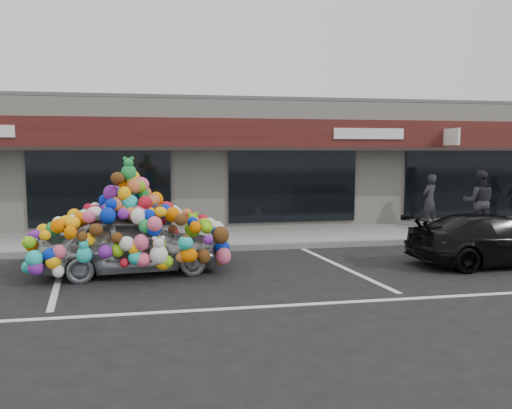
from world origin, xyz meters
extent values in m
plane|color=black|center=(0.00, 0.00, 0.00)|extent=(90.00, 90.00, 0.00)
cube|color=silver|center=(0.00, 8.50, 2.10)|extent=(24.00, 6.00, 4.20)
cube|color=#59595B|center=(0.00, 8.50, 4.25)|extent=(24.00, 6.00, 0.12)
cube|color=#3E1211|center=(0.00, 5.42, 3.15)|extent=(24.00, 0.18, 0.90)
cube|color=black|center=(0.00, 4.90, 2.65)|extent=(24.00, 1.20, 0.10)
cube|color=white|center=(8.20, 4.95, 3.05)|extent=(0.08, 0.95, 0.55)
cube|color=white|center=(5.50, 5.30, 3.15)|extent=(2.40, 0.04, 0.35)
cube|color=black|center=(-3.00, 5.47, 1.45)|extent=(4.20, 0.12, 2.30)
cube|color=black|center=(3.00, 5.47, 1.45)|extent=(4.20, 0.12, 2.30)
cube|color=black|center=(9.00, 5.47, 1.45)|extent=(4.20, 0.12, 2.30)
cube|color=gray|center=(0.00, 4.00, 0.07)|extent=(26.00, 3.00, 0.15)
cube|color=slate|center=(0.00, 2.50, 0.07)|extent=(26.00, 0.18, 0.16)
cube|color=silver|center=(-3.20, 0.20, 0.00)|extent=(0.73, 4.37, 0.01)
cube|color=silver|center=(2.80, 0.20, 0.00)|extent=(0.73, 4.37, 0.01)
cube|color=silver|center=(2.00, -2.30, 0.00)|extent=(14.00, 0.12, 0.01)
imported|color=#A2A6AD|center=(-1.78, 0.53, 0.63)|extent=(1.85, 3.83, 1.26)
ellipsoid|color=red|center=(-1.78, 0.53, 1.74)|extent=(1.27, 1.66, 0.95)
sphere|color=#FFB709|center=(-0.48, 0.38, 0.93)|extent=(0.34, 0.34, 0.34)
sphere|color=#100DD2|center=(-1.18, -0.29, 0.55)|extent=(0.36, 0.36, 0.36)
sphere|color=green|center=(-2.58, 1.35, 0.60)|extent=(0.30, 0.30, 0.30)
sphere|color=#DB537C|center=(-1.78, 0.53, 2.16)|extent=(0.32, 0.32, 0.32)
sphere|color=#E53A03|center=(-2.89, 0.63, 0.94)|extent=(0.30, 0.30, 0.30)
imported|color=black|center=(6.30, -0.13, 0.58)|extent=(1.63, 3.98, 1.15)
imported|color=black|center=(7.37, 4.67, 1.00)|extent=(0.73, 0.64, 1.69)
imported|color=black|center=(8.17, 3.27, 1.08)|extent=(1.11, 1.00, 1.86)
camera|label=1|loc=(-1.00, -10.18, 2.55)|focal=35.00mm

